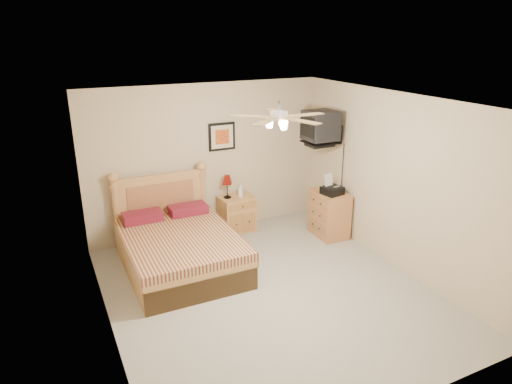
{
  "coord_description": "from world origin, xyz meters",
  "views": [
    {
      "loc": [
        -2.44,
        -4.64,
        3.28
      ],
      "look_at": [
        0.25,
        0.9,
        1.08
      ],
      "focal_mm": 32.0,
      "sensor_mm": 36.0,
      "label": 1
    }
  ],
  "objects": [
    {
      "name": "framed_picture",
      "position": [
        0.27,
        2.23,
        1.62
      ],
      "size": [
        0.46,
        0.04,
        0.46
      ],
      "primitive_type": "cube",
      "color": "black",
      "rests_on": "wall_back"
    },
    {
      "name": "nightstand",
      "position": [
        0.42,
        2.0,
        0.31
      ],
      "size": [
        0.59,
        0.46,
        0.61
      ],
      "primitive_type": "cube",
      "rotation": [
        0.0,
        0.0,
        0.06
      ],
      "color": "#B6753A",
      "rests_on": "ground"
    },
    {
      "name": "ceiling",
      "position": [
        0.0,
        0.0,
        2.5
      ],
      "size": [
        4.0,
        4.5,
        0.04
      ],
      "primitive_type": "cube",
      "color": "white",
      "rests_on": "ground"
    },
    {
      "name": "table_lamp",
      "position": [
        0.27,
        2.04,
        0.81
      ],
      "size": [
        0.27,
        0.27,
        0.39
      ],
      "primitive_type": null,
      "rotation": [
        0.0,
        0.0,
        0.3
      ],
      "color": "#5E0703",
      "rests_on": "nightstand"
    },
    {
      "name": "ceiling_fan",
      "position": [
        0.0,
        -0.2,
        2.36
      ],
      "size": [
        1.14,
        1.14,
        0.28
      ],
      "primitive_type": null,
      "color": "white",
      "rests_on": "ceiling"
    },
    {
      "name": "bed",
      "position": [
        -0.85,
        1.12,
        0.64
      ],
      "size": [
        1.52,
        1.99,
        1.28
      ],
      "primitive_type": null,
      "rotation": [
        0.0,
        0.0,
        -0.01
      ],
      "color": "tan",
      "rests_on": "ground"
    },
    {
      "name": "magazine_lower",
      "position": [
        1.72,
        1.38,
        0.78
      ],
      "size": [
        0.22,
        0.27,
        0.02
      ],
      "primitive_type": "imported",
      "rotation": [
        0.0,
        0.0,
        -0.21
      ],
      "color": "beige",
      "rests_on": "dresser"
    },
    {
      "name": "lotion_bottle",
      "position": [
        0.48,
        1.98,
        0.73
      ],
      "size": [
        0.1,
        0.1,
        0.24
      ],
      "primitive_type": "imported",
      "rotation": [
        0.0,
        0.0,
        0.02
      ],
      "color": "silver",
      "rests_on": "nightstand"
    },
    {
      "name": "wall_left",
      "position": [
        -2.0,
        0.0,
        1.25
      ],
      "size": [
        0.04,
        4.5,
        2.5
      ],
      "primitive_type": "cube",
      "color": "#C5B291",
      "rests_on": "ground"
    },
    {
      "name": "floor",
      "position": [
        0.0,
        0.0,
        0.0
      ],
      "size": [
        4.5,
        4.5,
        0.0
      ],
      "primitive_type": "plane",
      "color": "gray",
      "rests_on": "ground"
    },
    {
      "name": "magazine_upper",
      "position": [
        1.72,
        1.4,
        0.8
      ],
      "size": [
        0.27,
        0.32,
        0.02
      ],
      "primitive_type": "imported",
      "rotation": [
        0.0,
        0.0,
        -0.29
      ],
      "color": "tan",
      "rests_on": "magazine_lower"
    },
    {
      "name": "wall_front",
      "position": [
        0.0,
        -2.25,
        1.25
      ],
      "size": [
        4.0,
        0.04,
        2.5
      ],
      "primitive_type": "cube",
      "color": "#C5B291",
      "rests_on": "ground"
    },
    {
      "name": "dresser",
      "position": [
        1.73,
        1.15,
        0.38
      ],
      "size": [
        0.48,
        0.67,
        0.77
      ],
      "primitive_type": "cube",
      "rotation": [
        0.0,
        0.0,
        -0.05
      ],
      "color": "#B27347",
      "rests_on": "ground"
    },
    {
      "name": "wall_tv",
      "position": [
        1.75,
        1.34,
        1.81
      ],
      "size": [
        0.56,
        0.46,
        0.58
      ],
      "primitive_type": null,
      "color": "black",
      "rests_on": "wall_right"
    },
    {
      "name": "wall_right",
      "position": [
        2.0,
        0.0,
        1.25
      ],
      "size": [
        0.04,
        4.5,
        2.5
      ],
      "primitive_type": "cube",
      "color": "#C5B291",
      "rests_on": "ground"
    },
    {
      "name": "fax_machine",
      "position": [
        1.7,
        1.06,
        0.93
      ],
      "size": [
        0.35,
        0.37,
        0.32
      ],
      "primitive_type": null,
      "rotation": [
        0.0,
        0.0,
        0.17
      ],
      "color": "black",
      "rests_on": "dresser"
    },
    {
      "name": "wall_back",
      "position": [
        0.0,
        2.25,
        1.25
      ],
      "size": [
        4.0,
        0.04,
        2.5
      ],
      "primitive_type": "cube",
      "color": "#C5B291",
      "rests_on": "ground"
    }
  ]
}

